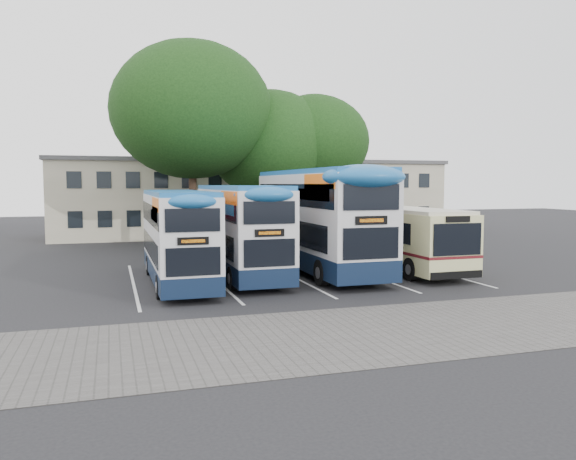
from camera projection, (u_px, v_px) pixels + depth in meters
The scene contains 12 objects.
ground at pixel (420, 291), 22.15m from camera, with size 120.00×120.00×0.00m, color black.
paving_strip at pixel (449, 325), 16.80m from camera, with size 40.00×6.00×0.01m, color #595654.
bay_lines at pixel (291, 276), 25.78m from camera, with size 14.12×11.00×0.01m.
depot_building at pixel (254, 196), 47.54m from camera, with size 32.40×8.40×6.20m.
lamp_post at pixel (353, 172), 42.52m from camera, with size 0.25×1.05×9.06m.
tree_left at pixel (192, 110), 35.82m from camera, with size 10.28×10.28×13.28m.
tree_mid at pixel (270, 144), 38.94m from camera, with size 8.76×8.76×10.68m.
tree_right at pixel (314, 142), 39.69m from camera, with size 7.79×7.79×10.50m.
bus_dd_left at pixel (177, 233), 23.66m from camera, with size 2.29×9.42×3.92m.
bus_dd_mid at pixel (240, 226), 25.62m from camera, with size 2.41×9.95×4.14m.
bus_dd_right at pixel (317, 216), 27.06m from camera, with size 2.84×11.71×4.88m.
bus_single at pixel (396, 234), 28.01m from camera, with size 2.62×10.28×3.06m.
Camera 1 is at (-11.59, -19.28, 4.22)m, focal length 35.00 mm.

